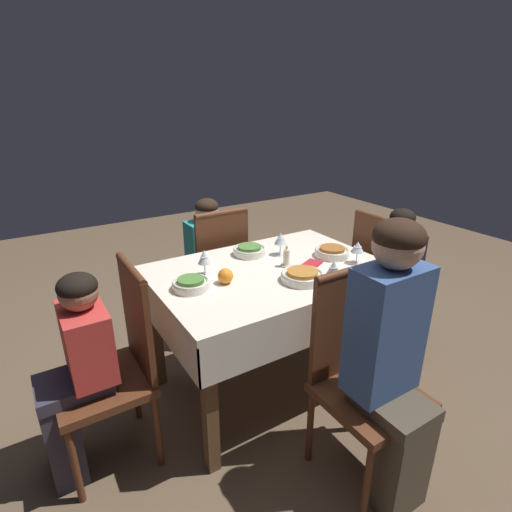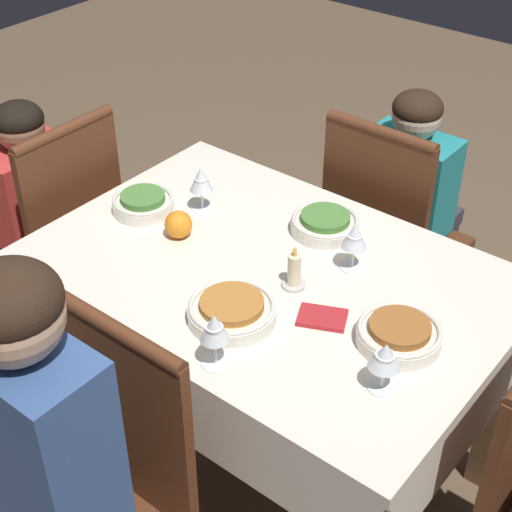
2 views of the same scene
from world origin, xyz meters
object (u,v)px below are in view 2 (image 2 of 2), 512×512
Objects in this scene: chair_east at (60,238)px; wine_glass_south at (355,238)px; person_adult_denim at (33,494)px; bowl_east at (144,202)px; chair_south at (387,236)px; wine_glass_east at (201,180)px; person_child_red at (26,215)px; wine_glass_west at (385,357)px; wine_glass_north at (214,330)px; bowl_west at (399,334)px; bowl_south at (325,223)px; person_child_teal at (413,207)px; dining_table at (268,300)px; bowl_north at (232,310)px; napkin_red_folded at (322,318)px; chair_north at (101,499)px; candle_centerpiece at (294,273)px; orange_fruit at (178,224)px.

chair_east is 1.11m from wine_glass_south.
person_adult_denim is 6.82× the size of bowl_east.
chair_south is 6.93× the size of wine_glass_east.
chair_east is 0.18m from person_child_red.
wine_glass_south is at bearing -48.77° from wine_glass_west.
wine_glass_north is 0.44m from bowl_west.
bowl_west is (-0.38, -0.79, 0.10)m from person_adult_denim.
wine_glass_east is 0.72× the size of bowl_south.
person_child_red reaches higher than wine_glass_north.
wine_glass_east is (0.33, 0.73, 0.32)m from person_child_teal.
wine_glass_east reaches higher than wine_glass_west.
dining_table is 0.30m from wine_glass_south.
person_child_teal is at bearing 130.23° from person_child_red.
person_child_red is (1.04, 0.70, 0.02)m from chair_south.
bowl_east is (0.52, -0.22, 0.00)m from bowl_north.
wine_glass_north is at bearing 78.83° from person_adult_denim.
bowl_north and bowl_south have the same top height.
chair_south is 5.35× the size of bowl_east.
bowl_south is at bearing -56.27° from napkin_red_folded.
chair_north is at bearing 71.84° from napkin_red_folded.
bowl_south is (-0.88, -0.28, 0.28)m from chair_east.
wine_glass_south is 1.12× the size of candle_centerpiece.
bowl_north is 0.39m from orange_fruit.
bowl_west is at bearing 121.07° from chair_south.
bowl_north is at bearing 72.22° from wine_glass_south.
dining_table is 0.69m from chair_south.
person_child_teal is 1.01m from bowl_west.
chair_east is at bearing -2.35° from napkin_red_folded.
bowl_north is 0.52m from wine_glass_east.
candle_centerpiece is at bearing 91.04° from chair_east.
wine_glass_east is at bearing -40.08° from bowl_north.
wine_glass_north is 0.38m from wine_glass_west.
wine_glass_east is 1.00× the size of napkin_red_folded.
candle_centerpiece is at bearing -25.09° from napkin_red_folded.
wine_glass_south is (0.25, -0.18, 0.07)m from bowl_west.
bowl_north and bowl_east have the same top height.
chair_north is at bearing 115.50° from wine_glass_east.
wine_glass_west is at bearing 131.23° from wine_glass_south.
wine_glass_east is 0.51m from wine_glass_south.
person_child_teal is at bearing 135.48° from chair_east.
wine_glass_east is (-0.13, -0.11, 0.07)m from bowl_east.
bowl_north is at bearing 88.31° from person_adult_denim.
orange_fruit reaches higher than bowl_south.
bowl_west is at bearing 175.22° from dining_table.
bowl_west is (-0.42, 0.03, 0.13)m from dining_table.
chair_east is 1.32m from bowl_west.
wine_glass_west reaches higher than candle_centerpiece.
chair_east reaches higher than napkin_red_folded.
wine_glass_north is at bearing 27.10° from wine_glass_west.
bowl_north is at bearing 104.13° from dining_table.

